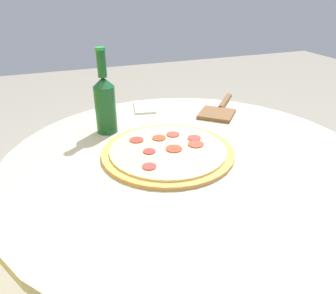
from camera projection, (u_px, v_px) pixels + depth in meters
name	position (u px, v px, depth m)	size (l,w,h in m)	color
table	(187.00, 208.00, 0.93)	(0.97, 0.97, 0.70)	#B2A893
pizza	(168.00, 151.00, 0.87)	(0.35, 0.35, 0.02)	#C68E47
beer_bottle	(105.00, 102.00, 0.96)	(0.06, 0.06, 0.25)	#144C23
pizza_paddle	(220.00, 110.00, 1.16)	(0.24, 0.23, 0.02)	brown
napkin	(145.00, 107.00, 1.19)	(0.13, 0.10, 0.01)	white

